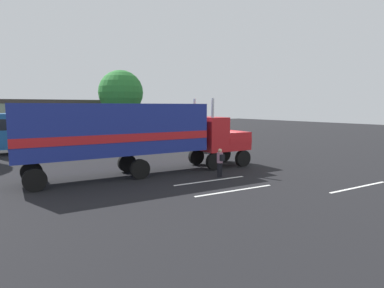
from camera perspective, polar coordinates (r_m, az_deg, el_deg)
name	(u,v)px	position (r m, az deg, el deg)	size (l,w,h in m)	color
ground_plane	(215,165)	(22.08, 4.17, -3.72)	(120.00, 120.00, 0.00)	black
lane_stripe_near	(210,181)	(17.40, 3.31, -6.55)	(4.40, 0.16, 0.01)	silver
lane_stripe_mid	(235,191)	(15.54, 7.64, -8.23)	(4.40, 0.16, 0.01)	silver
lane_stripe_far	(359,187)	(18.06, 27.58, -6.83)	(4.40, 0.16, 0.01)	silver
semi_truck	(134,132)	(18.75, -10.25, 2.11)	(14.34, 3.93, 4.50)	red
person_bystander	(220,162)	(18.18, 5.03, -3.13)	(0.34, 0.45, 1.63)	black
parked_bus	(63,128)	(30.60, -22.07, 2.62)	(11.29, 5.00, 3.40)	#1E5999
tree_left	(121,93)	(41.23, -12.57, 8.94)	(5.50, 5.50, 8.46)	brown
building_backdrop	(58,117)	(46.69, -22.74, 4.54)	(15.94, 7.55, 4.84)	gray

